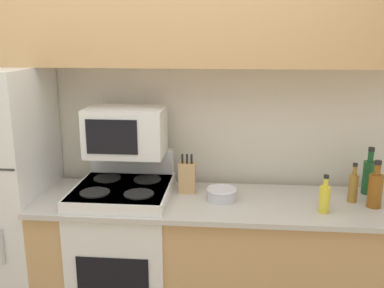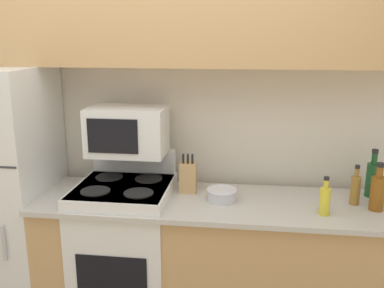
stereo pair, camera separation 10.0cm
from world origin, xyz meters
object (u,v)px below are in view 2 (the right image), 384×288
Objects in this scene: bottle_cooking_spray at (325,200)px; bottle_whiskey at (377,192)px; knife_block at (188,177)px; microwave at (127,131)px; bowl at (222,194)px; bottle_vinegar at (355,189)px; bottle_wine_green at (372,178)px; stove at (126,252)px.

bottle_cooking_spray is 0.32m from bottle_whiskey.
microwave is at bearing 178.22° from knife_block.
bottle_vinegar is at bearing 3.28° from bowl.
bottle_cooking_spray is at bearing -138.65° from bottle_vinegar.
bottle_wine_green is (1.13, 0.07, 0.02)m from knife_block.
knife_block is (0.39, 0.12, 0.49)m from stove.
microwave is at bearing 173.83° from bottle_whiskey.
bottle_wine_green is at bearing 11.94° from bowl.
bottle_cooking_spray is 0.92× the size of bottle_vinegar.
microwave is 2.19× the size of bottle_cooking_spray.
bottle_cooking_spray is (1.18, -0.26, -0.30)m from microwave.
bottle_whiskey is at bearing -1.20° from stove.
bottle_wine_green is (0.33, 0.33, 0.03)m from bottle_cooking_spray.
bottle_whiskey is (1.49, -0.16, -0.27)m from microwave.
knife_block is at bearing -176.30° from bottle_wine_green.
knife_block is 1.36× the size of bowl.
bottle_wine_green is (0.03, 0.22, 0.01)m from bottle_whiskey.
bottle_vinegar is (1.00, -0.07, -0.00)m from knife_block.
bottle_whiskey is at bearing -1.93° from bowl.
bottle_whiskey is (1.49, -0.03, 0.50)m from stove.
bottle_whiskey is at bearing -97.77° from bottle_wine_green.
bottle_whiskey reaches higher than bottle_vinegar.
knife_block is 0.84× the size of bottle_wine_green.
stove is at bearing -172.85° from bottle_wine_green.
bowl is at bearing 166.99° from bottle_cooking_spray.
bottle_wine_green is (1.52, 0.19, 0.51)m from stove.
microwave is 1.42m from bottle_vinegar.
bowl is at bearing -168.06° from bottle_wine_green.
knife_block is at bearing 151.76° from bowl.
microwave is 1.54m from bottle_wine_green.
bottle_cooking_spray is at bearing -17.55° from knife_block.
bottle_wine_green is 1.25× the size of bottle_vinegar.
stove is 0.64m from knife_block.
microwave reaches higher than knife_block.
stove is 1.29m from bottle_cooking_spray.
bottle_cooking_spray is (0.58, -0.13, 0.05)m from bowl.
bottle_whiskey is at bearing -36.10° from bottle_vinegar.
bottle_whiskey is 0.13m from bottle_vinegar.
stove is 1.57m from bottle_whiskey.
microwave reaches higher than stove.
bottle_wine_green reaches higher than bowl.
bottle_vinegar is at bearing 143.90° from bottle_whiskey.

